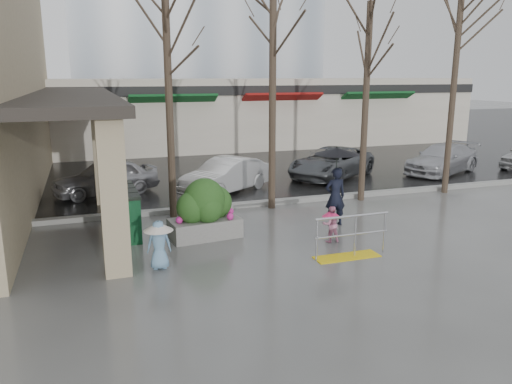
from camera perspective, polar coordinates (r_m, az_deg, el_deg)
ground at (r=12.62m, az=2.46°, el=-6.28°), size 120.00×120.00×0.00m
street_asphalt at (r=33.62m, az=-11.33°, el=5.79°), size 120.00×36.00×0.01m
curb at (r=16.22m, az=-2.67°, el=-1.56°), size 120.00×0.30×0.15m
canopy_slab at (r=19.08m, az=-20.57°, el=10.65°), size 2.80×18.00×0.25m
pillar_front at (r=10.86m, az=-15.98°, el=-0.39°), size 0.55×0.55×3.50m
pillar_back at (r=17.25m, az=-17.22°, el=4.44°), size 0.55×0.55×3.50m
storefront_row at (r=29.80m, az=-6.57°, el=8.92°), size 34.00×6.74×4.00m
handrail at (r=12.03m, az=10.65°, el=-5.60°), size 1.90×0.50×1.03m
tree_west at (r=14.88m, az=-10.16°, el=16.39°), size 3.20×3.20×6.80m
tree_midwest at (r=15.72m, az=1.95°, el=16.95°), size 3.20×3.20×7.00m
tree_mideast at (r=17.14m, az=12.68°, el=15.09°), size 3.20×3.20×6.50m
tree_east at (r=19.21m, az=22.07°, el=15.80°), size 3.20×3.20×7.20m
woman at (r=14.26m, az=9.12°, el=1.60°), size 1.27×1.27×2.28m
child_pink at (r=12.97m, az=8.56°, el=-3.40°), size 0.49×0.47×0.95m
child_blue at (r=11.25m, az=-11.05°, el=-5.39°), size 0.66×0.66×1.11m
planter at (r=13.19m, az=-5.88°, el=-1.99°), size 1.92×1.13×1.60m
news_boxes at (r=13.95m, az=-14.51°, el=-2.09°), size 0.56×2.25×1.25m
car_a at (r=18.73m, az=-16.80°, el=1.63°), size 3.97×2.45×1.26m
car_b at (r=18.29m, az=-3.43°, el=1.92°), size 3.93×3.22×1.26m
car_c at (r=21.18m, az=8.62°, el=3.35°), size 4.93×4.27×1.26m
car_d at (r=23.37m, az=20.53°, el=3.57°), size 4.68×3.43×1.26m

